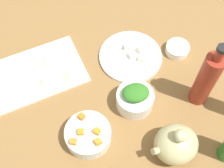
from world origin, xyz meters
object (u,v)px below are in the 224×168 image
object	(u,v)px
cutting_board	(35,74)
teapot	(176,144)
bottle_0	(206,79)
plate_tofu	(131,56)
bowl_greens	(135,100)
bowl_carrots	(88,135)
bowl_small_side	(177,49)

from	to	relation	value
cutting_board	teapot	xyz separation A→B (cm)	(-32.45, 43.79, 5.13)
bottle_0	plate_tofu	bearing A→B (deg)	-59.44
bowl_greens	bowl_carrots	distance (cm)	19.41
bowl_carrots	bowl_small_side	distance (cm)	46.87
cutting_board	bottle_0	size ratio (longest dim) A/B	1.20
bowl_carrots	bowl_small_side	world-z (taller)	bowl_carrots
teapot	bottle_0	bearing A→B (deg)	-141.42
plate_tofu	bottle_0	distance (cm)	30.44
plate_tofu	bowl_small_side	size ratio (longest dim) A/B	2.68
plate_tofu	bowl_greens	distance (cm)	19.59
cutting_board	plate_tofu	world-z (taller)	plate_tofu
plate_tofu	bowl_carrots	xyz separation A→B (cm)	(25.40, 23.72, 2.12)
bottle_0	cutting_board	bearing A→B (deg)	-31.83
bowl_greens	teapot	distance (cm)	19.98
bottle_0	teapot	bearing A→B (deg)	38.58
cutting_board	plate_tofu	bearing A→B (deg)	169.78
bowl_greens	bowl_small_side	xyz separation A→B (cm)	(-24.03, -13.91, -1.55)
cutting_board	teapot	distance (cm)	54.75
teapot	bottle_0	distance (cm)	22.32
bowl_greens	teapot	bearing A→B (deg)	102.94
bowl_greens	plate_tofu	bearing A→B (deg)	-110.50
bowl_carrots	bowl_small_side	bearing A→B (deg)	-155.49
bowl_greens	bowl_small_side	world-z (taller)	bowl_greens
bowl_carrots	bottle_0	world-z (taller)	bottle_0
cutting_board	bowl_small_side	xyz separation A→B (cm)	(-52.05, 10.56, 1.13)
bowl_small_side	plate_tofu	bearing A→B (deg)	-13.96
teapot	bottle_0	size ratio (longest dim) A/B	0.53
cutting_board	bowl_carrots	bearing A→B (deg)	107.43
plate_tofu	bottle_0	xyz separation A→B (cm)	(-14.30, 24.22, 11.64)
plate_tofu	bottle_0	world-z (taller)	bottle_0
cutting_board	bottle_0	xyz separation A→B (cm)	(-49.12, 30.49, 11.74)
plate_tofu	cutting_board	bearing A→B (deg)	-10.22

